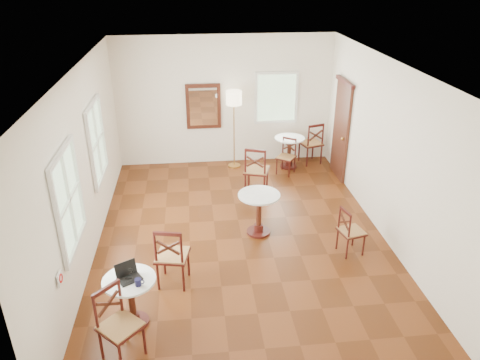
% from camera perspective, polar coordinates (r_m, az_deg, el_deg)
% --- Properties ---
extents(ground, '(7.00, 7.00, 0.00)m').
position_cam_1_polar(ground, '(8.15, 0.23, -7.26)').
color(ground, '#5E2B10').
rests_on(ground, ground).
extents(room_shell, '(5.02, 7.02, 3.01)m').
position_cam_1_polar(room_shell, '(7.55, -0.43, 5.99)').
color(room_shell, white).
rests_on(room_shell, ground).
extents(cafe_table_near, '(0.69, 0.69, 0.73)m').
position_cam_1_polar(cafe_table_near, '(6.36, -13.41, -13.91)').
color(cafe_table_near, '#471611').
rests_on(cafe_table_near, ground).
extents(cafe_table_mid, '(0.74, 0.74, 0.78)m').
position_cam_1_polar(cafe_table_mid, '(8.07, 2.36, -3.66)').
color(cafe_table_mid, '#471611').
rests_on(cafe_table_mid, ground).
extents(cafe_table_back, '(0.70, 0.70, 0.74)m').
position_cam_1_polar(cafe_table_back, '(10.79, 6.15, 3.88)').
color(cafe_table_back, '#471611').
rests_on(cafe_table_back, ground).
extents(chair_near_a, '(0.55, 0.55, 1.01)m').
position_cam_1_polar(chair_near_a, '(6.91, -8.47, -9.31)').
color(chair_near_a, '#471611').
rests_on(chair_near_a, ground).
extents(chair_near_b, '(0.63, 0.63, 0.97)m').
position_cam_1_polar(chair_near_b, '(5.94, -14.85, -17.04)').
color(chair_near_b, '#471611').
rests_on(chair_near_b, ground).
extents(chair_mid_a, '(0.61, 0.61, 1.05)m').
position_cam_1_polar(chair_mid_a, '(9.45, 2.05, 1.23)').
color(chair_mid_a, '#471611').
rests_on(chair_mid_a, ground).
extents(chair_mid_b, '(0.46, 0.46, 0.83)m').
position_cam_1_polar(chair_mid_b, '(7.79, 13.60, -6.21)').
color(chair_mid_b, '#471611').
rests_on(chair_mid_b, ground).
extents(chair_back_a, '(0.59, 0.59, 1.02)m').
position_cam_1_polar(chair_back_a, '(11.06, 8.88, 4.57)').
color(chair_back_a, '#471611').
rests_on(chair_back_a, ground).
extents(chair_back_b, '(0.53, 0.53, 0.82)m').
position_cam_1_polar(chair_back_b, '(10.47, 5.81, 2.93)').
color(chair_back_b, '#471611').
rests_on(chair_back_b, ground).
extents(floor_lamp, '(0.36, 0.36, 1.83)m').
position_cam_1_polar(floor_lamp, '(10.40, -0.77, 9.56)').
color(floor_lamp, '#BF8C3F').
rests_on(floor_lamp, ground).
extents(laptop, '(0.37, 0.35, 0.20)m').
position_cam_1_polar(laptop, '(6.18, -13.77, -11.37)').
color(laptop, black).
rests_on(laptop, cafe_table_near).
extents(mouse, '(0.11, 0.08, 0.04)m').
position_cam_1_polar(mouse, '(6.18, -13.70, -11.77)').
color(mouse, black).
rests_on(mouse, cafe_table_near).
extents(navy_mug, '(0.12, 0.08, 0.10)m').
position_cam_1_polar(navy_mug, '(6.03, -12.55, -12.32)').
color(navy_mug, black).
rests_on(navy_mug, cafe_table_near).
extents(water_glass, '(0.06, 0.06, 0.11)m').
position_cam_1_polar(water_glass, '(6.21, -13.42, -11.12)').
color(water_glass, white).
rests_on(water_glass, cafe_table_near).
extents(power_adapter, '(0.10, 0.06, 0.04)m').
position_cam_1_polar(power_adapter, '(6.42, -14.78, -18.81)').
color(power_adapter, black).
rests_on(power_adapter, ground).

